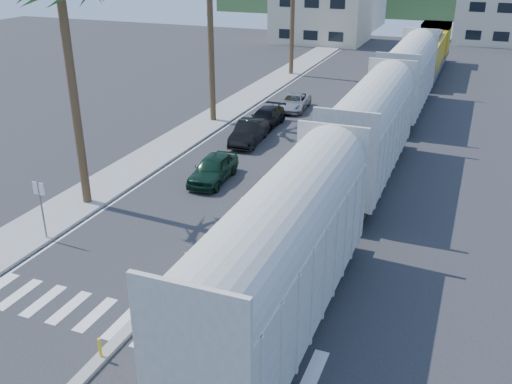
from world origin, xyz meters
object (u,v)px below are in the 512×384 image
car_second (249,132)px  cyclist (216,263)px  car_lead (213,169)px  street_sign (41,201)px

car_second → cyclist: 17.16m
car_lead → car_second: (-0.63, 7.02, 0.01)m
car_lead → car_second: size_ratio=0.95×
car_lead → cyclist: 10.39m
street_sign → cyclist: size_ratio=1.40×
street_sign → car_second: size_ratio=0.63×
car_lead → cyclist: (4.59, -9.32, -0.08)m
street_sign → car_lead: (4.12, 9.28, -1.21)m
cyclist → car_lead: bearing=18.1°
car_second → cyclist: bearing=-77.0°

